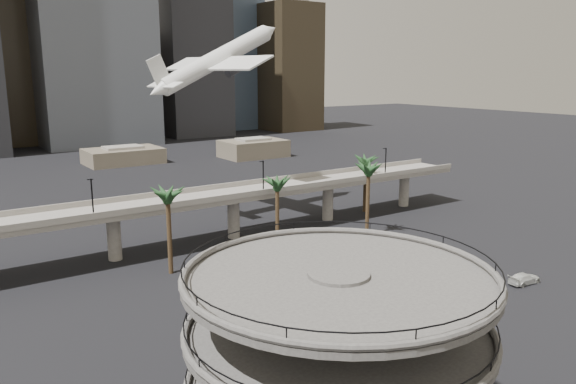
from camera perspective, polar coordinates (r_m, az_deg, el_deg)
parking_ramp at (r=42.48m, az=5.01°, el=-16.32°), size 22.20×22.20×17.35m
overpass at (r=97.80m, az=-11.24°, el=-1.48°), size 130.00×9.30×14.70m
palm_trees at (r=100.92m, az=1.66°, el=1.47°), size 54.40×18.40×14.00m
low_buildings at (r=182.40m, az=-20.13°, el=2.87°), size 135.00×27.50×6.80m
skyline at (r=255.78m, az=-23.47°, el=15.43°), size 269.00×86.00×133.19m
airborne_jet at (r=114.06m, az=-7.21°, el=13.19°), size 31.79×29.32×16.25m
car_a at (r=66.40m, az=-8.00°, el=-14.08°), size 5.13×3.14×1.63m
car_b at (r=74.36m, az=4.55°, el=-11.11°), size 4.52×2.47×1.41m
car_c at (r=88.67m, az=22.88°, el=-8.10°), size 5.52×2.57×1.56m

